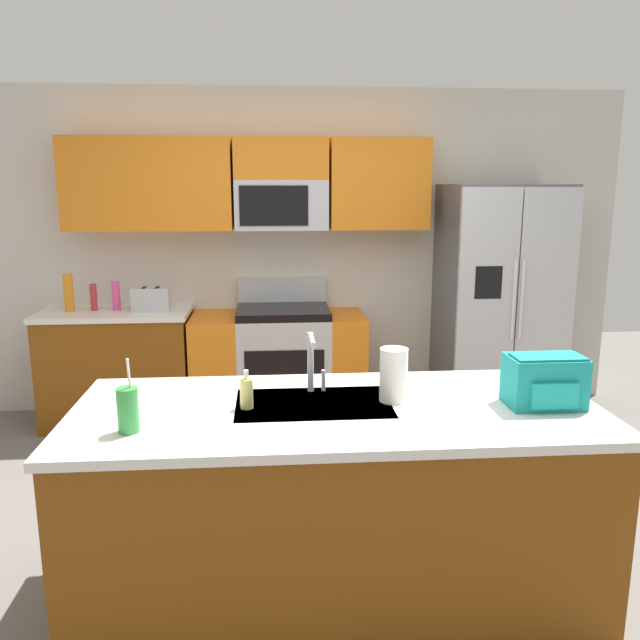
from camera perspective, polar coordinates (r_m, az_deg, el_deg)
The scene contains 15 objects.
ground_plane at distance 3.63m, azimuth 0.91°, elevation -18.51°, with size 9.00×9.00×0.00m, color #66605B.
kitchen_wall_unit at distance 5.21m, azimuth -2.83°, elevation 7.92°, with size 5.20×0.43×2.60m.
back_counter at distance 5.24m, azimuth -17.61°, elevation -3.96°, with size 1.14×0.63×0.90m.
range_oven at distance 5.11m, azimuth -3.71°, elevation -3.92°, with size 1.36×0.61×1.10m.
refrigerator at distance 5.25m, azimuth 15.74°, elevation 1.49°, with size 0.90×0.76×1.85m.
island_counter at distance 2.97m, azimuth 1.47°, elevation -15.90°, with size 2.28×0.98×0.90m.
toaster at distance 5.02m, azimuth -14.90°, elevation 1.82°, with size 0.28×0.16×0.18m.
pepper_mill at distance 5.16m, azimuth -19.65°, elevation 1.94°, with size 0.05×0.05×0.21m, color #B2332D.
bottle_orange at distance 5.18m, azimuth -21.63°, elevation 2.30°, with size 0.07×0.07×0.29m, color orange.
bottle_pink at distance 5.12m, azimuth -17.83°, elevation 2.09°, with size 0.06×0.06×0.22m, color #EA4C93.
sink_faucet at distance 2.91m, azimuth -0.71°, elevation -3.41°, with size 0.09×0.21×0.28m.
drink_cup_green at distance 2.59m, azimuth -16.85°, elevation -7.71°, with size 0.08×0.08×0.30m.
soap_dispenser at distance 2.76m, azimuth -6.61°, elevation -6.52°, with size 0.06×0.06×0.17m.
paper_towel_roll at distance 2.83m, azimuth 6.62°, elevation -4.91°, with size 0.12×0.12×0.24m, color white.
backpack at distance 2.92m, azimuth 19.53°, elevation -5.11°, with size 0.32×0.22×0.23m.
Camera 1 is at (-0.31, -3.11, 1.84)m, focal length 35.66 mm.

